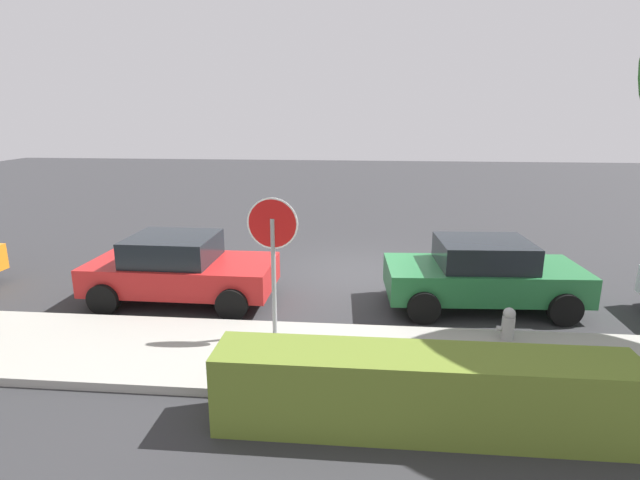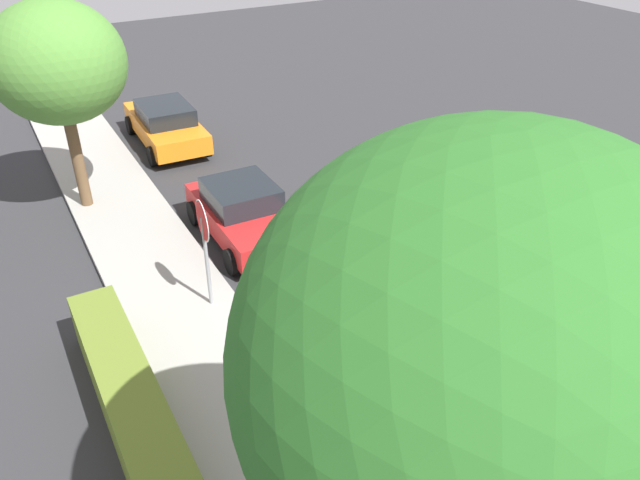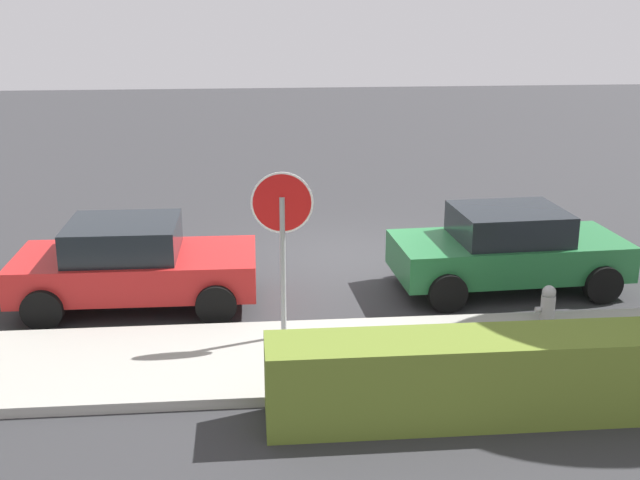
# 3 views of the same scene
# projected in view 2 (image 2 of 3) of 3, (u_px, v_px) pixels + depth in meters

# --- Properties ---
(ground_plane) EXTENTS (60.00, 60.00, 0.00)m
(ground_plane) POSITION_uv_depth(u_px,v_px,m) (406.00, 286.00, 14.09)
(ground_plane) COLOR #2D2D30
(sidewalk_curb) EXTENTS (32.00, 2.42, 0.14)m
(sidewalk_curb) POSITION_uv_depth(u_px,v_px,m) (207.00, 353.00, 12.07)
(sidewalk_curb) COLOR #9E9B93
(sidewalk_curb) RESTS_ON ground_plane
(stop_sign) EXTENTS (0.87, 0.09, 2.59)m
(stop_sign) POSITION_uv_depth(u_px,v_px,m) (204.00, 236.00, 12.46)
(stop_sign) COLOR gray
(stop_sign) RESTS_ON ground_plane
(parked_car_red) EXTENTS (3.90, 2.06, 1.43)m
(parked_car_red) POSITION_uv_depth(u_px,v_px,m) (244.00, 212.00, 15.54)
(parked_car_red) COLOR red
(parked_car_red) RESTS_ON ground_plane
(parked_car_green) EXTENTS (4.02, 2.14, 1.44)m
(parked_car_green) POSITION_uv_depth(u_px,v_px,m) (399.00, 362.00, 10.91)
(parked_car_green) COLOR #236B38
(parked_car_green) RESTS_ON ground_plane
(parked_car_orange) EXTENTS (4.46, 2.09, 1.43)m
(parked_car_orange) POSITION_uv_depth(u_px,v_px,m) (166.00, 124.00, 20.68)
(parked_car_orange) COLOR orange
(parked_car_orange) RESTS_ON ground_plane
(street_tree_near_corner) EXTENTS (4.27, 4.27, 6.73)m
(street_tree_near_corner) POSITION_uv_depth(u_px,v_px,m) (485.00, 361.00, 5.13)
(street_tree_near_corner) COLOR #513823
(street_tree_near_corner) RESTS_ON ground_plane
(street_tree_mid_block) EXTENTS (3.31, 3.31, 5.53)m
(street_tree_mid_block) POSITION_uv_depth(u_px,v_px,m) (57.00, 63.00, 15.09)
(street_tree_mid_block) COLOR brown
(street_tree_mid_block) RESTS_ON ground_plane
(fire_hydrant) EXTENTS (0.30, 0.22, 0.72)m
(fire_hydrant) POSITION_uv_depth(u_px,v_px,m) (310.00, 418.00, 10.30)
(fire_hydrant) COLOR #A5A5A8
(fire_hydrant) RESTS_ON ground_plane
(front_yard_hedge) EXTENTS (5.26, 0.86, 1.06)m
(front_yard_hedge) POSITION_uv_depth(u_px,v_px,m) (129.00, 398.00, 10.46)
(front_yard_hedge) COLOR olive
(front_yard_hedge) RESTS_ON ground_plane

